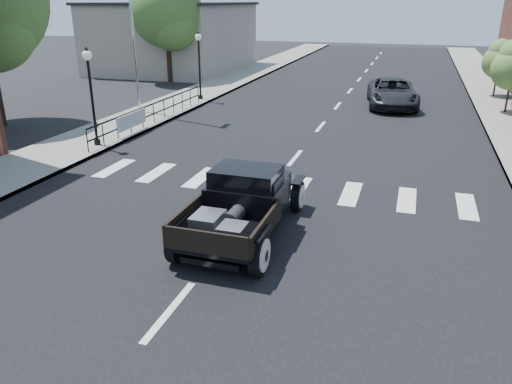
% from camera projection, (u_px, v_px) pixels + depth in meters
% --- Properties ---
extents(ground, '(120.00, 120.00, 0.00)m').
position_uv_depth(ground, '(227.00, 242.00, 11.85)').
color(ground, black).
rests_on(ground, ground).
extents(road, '(14.00, 80.00, 0.02)m').
position_uv_depth(road, '(332.00, 113.00, 25.19)').
color(road, black).
rests_on(road, ground).
extents(road_markings, '(12.00, 60.00, 0.06)m').
position_uv_depth(road_markings, '(312.00, 138.00, 20.75)').
color(road_markings, silver).
rests_on(road_markings, ground).
extents(sidewalk_left, '(3.00, 80.00, 0.15)m').
position_uv_depth(sidewalk_left, '(179.00, 102.00, 27.56)').
color(sidewalk_left, gray).
rests_on(sidewalk_left, ground).
extents(low_building_left, '(10.00, 12.00, 5.00)m').
position_uv_depth(low_building_left, '(174.00, 38.00, 40.07)').
color(low_building_left, '#AA9E8F').
rests_on(low_building_left, ground).
extents(railing, '(0.08, 10.00, 1.00)m').
position_uv_depth(railing, '(154.00, 112.00, 22.56)').
color(railing, black).
rests_on(railing, sidewalk_left).
extents(banner, '(0.04, 2.20, 0.60)m').
position_uv_depth(banner, '(132.00, 126.00, 20.83)').
color(banner, silver).
rests_on(banner, sidewalk_left).
extents(lamp_post_b, '(0.36, 0.36, 3.65)m').
position_uv_depth(lamp_post_b, '(92.00, 97.00, 18.61)').
color(lamp_post_b, black).
rests_on(lamp_post_b, sidewalk_left).
extents(lamp_post_c, '(0.36, 0.36, 3.65)m').
position_uv_depth(lamp_post_c, '(199.00, 66.00, 27.51)').
color(lamp_post_c, black).
rests_on(lamp_post_c, sidewalk_left).
extents(big_tree_far, '(4.84, 4.84, 7.11)m').
position_uv_depth(big_tree_far, '(167.00, 29.00, 33.65)').
color(big_tree_far, '#3E622A').
rests_on(big_tree_far, ground).
extents(small_tree_d, '(2.03, 2.03, 3.38)m').
position_uv_depth(small_tree_d, '(511.00, 78.00, 24.28)').
color(small_tree_d, '#4E7234').
rests_on(small_tree_d, sidewalk_right).
extents(small_tree_e, '(1.84, 1.84, 3.07)m').
position_uv_depth(small_tree_e, '(498.00, 69.00, 28.53)').
color(small_tree_e, '#4E7234').
rests_on(small_tree_e, sidewalk_right).
extents(hotrod_pickup, '(2.31, 4.89, 1.69)m').
position_uv_depth(hotrod_pickup, '(244.00, 203.00, 11.91)').
color(hotrod_pickup, black).
rests_on(hotrod_pickup, ground).
extents(second_car, '(3.12, 5.57, 1.47)m').
position_uv_depth(second_car, '(392.00, 93.00, 26.55)').
color(second_car, black).
rests_on(second_car, ground).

